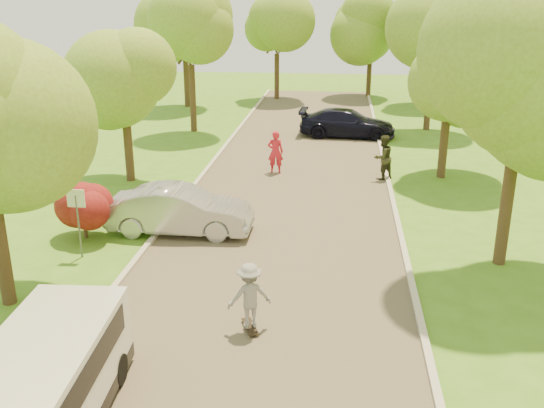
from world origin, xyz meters
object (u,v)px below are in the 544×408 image
at_px(street_sign, 77,209).
at_px(longboard, 250,327).
at_px(minivan, 42,389).
at_px(dark_sedan, 347,123).
at_px(skateboarder, 250,296).
at_px(silver_sedan, 180,210).
at_px(person_olive, 383,157).
at_px(person_striped, 275,152).

relative_size(street_sign, longboard, 2.53).
height_order(street_sign, minivan, street_sign).
relative_size(dark_sedan, skateboarder, 3.27).
distance_m(minivan, dark_sedan, 25.80).
height_order(street_sign, longboard, street_sign).
distance_m(minivan, silver_sedan, 9.97).
bearing_deg(dark_sedan, minivan, 170.87).
bearing_deg(person_olive, longboard, 33.86).
relative_size(longboard, person_olive, 0.44).
bearing_deg(minivan, person_striped, 79.08).
xyz_separation_m(dark_sedan, person_olive, (1.50, -8.16, 0.20)).
xyz_separation_m(minivan, silver_sedan, (-0.10, 9.97, -0.17)).
relative_size(minivan, skateboarder, 3.08).
relative_size(silver_sedan, person_olive, 2.47).
bearing_deg(person_olive, person_striped, -45.47).
bearing_deg(person_striped, skateboarder, 90.81).
distance_m(minivan, person_olive, 18.42).
xyz_separation_m(street_sign, person_olive, (9.60, 9.40, -0.59)).
xyz_separation_m(silver_sedan, dark_sedan, (5.60, 15.23, -0.02)).
height_order(silver_sedan, person_olive, person_olive).
height_order(minivan, skateboarder, minivan).
bearing_deg(minivan, person_olive, 64.20).
distance_m(longboard, person_striped, 13.56).
relative_size(longboard, skateboarder, 0.53).
bearing_deg(street_sign, skateboarder, -32.31).
height_order(minivan, longboard, minivan).
height_order(minivan, silver_sedan, minivan).
bearing_deg(minivan, longboard, 48.41).
bearing_deg(street_sign, silver_sedan, 42.90).
height_order(skateboarder, person_striped, person_striped).
distance_m(longboard, person_olive, 13.62).
height_order(dark_sedan, person_striped, person_striped).
xyz_separation_m(dark_sedan, longboard, (-2.35, -21.19, -0.68)).
bearing_deg(skateboarder, longboard, 67.35).
xyz_separation_m(street_sign, skateboarder, (5.75, -3.63, -0.64)).
bearing_deg(dark_sedan, street_sign, 158.42).
distance_m(silver_sedan, dark_sedan, 16.23).
bearing_deg(minivan, dark_sedan, 74.22).
bearing_deg(person_olive, skateboarder, 33.86).
xyz_separation_m(longboard, skateboarder, (0.00, 0.00, 0.83)).
relative_size(street_sign, person_striped, 1.14).
height_order(street_sign, skateboarder, street_sign).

